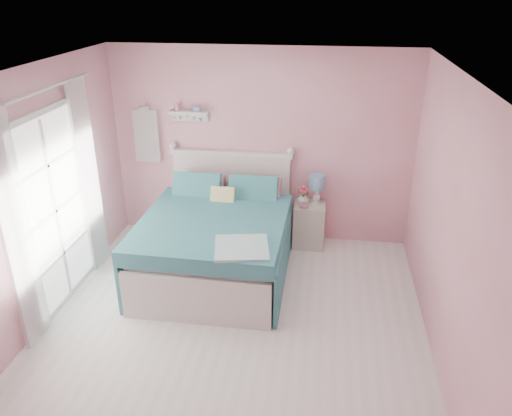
% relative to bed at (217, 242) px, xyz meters
% --- Properties ---
extents(floor, '(4.50, 4.50, 0.00)m').
position_rel_bed_xyz_m(floor, '(0.40, -1.18, -0.41)').
color(floor, white).
rests_on(floor, ground).
extents(room_shell, '(4.50, 4.50, 4.50)m').
position_rel_bed_xyz_m(room_shell, '(0.40, -1.18, 1.17)').
color(room_shell, '#D4868B').
rests_on(room_shell, floor).
extents(bed, '(1.71, 2.15, 1.24)m').
position_rel_bed_xyz_m(bed, '(0.00, 0.00, 0.00)').
color(bed, silver).
rests_on(bed, floor).
extents(nightstand, '(0.41, 0.41, 0.60)m').
position_rel_bed_xyz_m(nightstand, '(1.09, 0.85, -0.11)').
color(nightstand, beige).
rests_on(nightstand, floor).
extents(table_lamp, '(0.21, 0.21, 0.42)m').
position_rel_bed_xyz_m(table_lamp, '(1.17, 0.89, 0.48)').
color(table_lamp, white).
rests_on(table_lamp, nightstand).
extents(vase, '(0.20, 0.20, 0.16)m').
position_rel_bed_xyz_m(vase, '(0.99, 0.86, 0.27)').
color(vase, white).
rests_on(vase, nightstand).
extents(teacup, '(0.11, 0.11, 0.07)m').
position_rel_bed_xyz_m(teacup, '(1.02, 0.73, 0.22)').
color(teacup, '#C18291').
rests_on(teacup, nightstand).
extents(roses, '(0.14, 0.11, 0.12)m').
position_rel_bed_xyz_m(roses, '(0.99, 0.86, 0.38)').
color(roses, '#C94457').
rests_on(roses, vase).
extents(wall_shelf, '(0.50, 0.15, 0.25)m').
position_rel_bed_xyz_m(wall_shelf, '(-0.55, 1.01, 1.32)').
color(wall_shelf, silver).
rests_on(wall_shelf, room_shell).
extents(hanging_dress, '(0.34, 0.03, 0.72)m').
position_rel_bed_xyz_m(hanging_dress, '(-1.15, 1.00, 0.99)').
color(hanging_dress, white).
rests_on(hanging_dress, room_shell).
extents(french_door, '(0.04, 1.32, 2.16)m').
position_rel_bed_xyz_m(french_door, '(-1.57, -0.78, 0.66)').
color(french_door, silver).
rests_on(french_door, floor).
extents(curtain_near, '(0.04, 0.40, 2.32)m').
position_rel_bed_xyz_m(curtain_near, '(-1.52, -1.52, 0.77)').
color(curtain_near, white).
rests_on(curtain_near, floor).
extents(curtain_far, '(0.04, 0.40, 2.32)m').
position_rel_bed_xyz_m(curtain_far, '(-1.52, -0.04, 0.77)').
color(curtain_far, white).
rests_on(curtain_far, floor).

